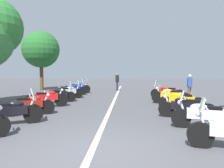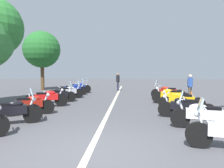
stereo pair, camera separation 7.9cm
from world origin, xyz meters
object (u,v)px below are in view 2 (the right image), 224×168
motorcycle_left_row_7 (79,88)px  motorcycle_right_row_1 (203,115)px  motorcycle_right_row_3 (181,100)px  motorcycle_right_row_2 (186,107)px  motorcycle_left_row_5 (68,92)px  motorcycle_left_row_6 (73,89)px  motorcycle_left_row_2 (30,104)px  motorcycle_right_row_4 (171,96)px  motorcycle_left_row_4 (59,95)px  bystander_0 (190,85)px  motorcycle_right_row_5 (167,92)px  bystander_1 (118,80)px  traffic_cone_0 (192,96)px  motorcycle_left_row_3 (47,98)px  roadside_tree_2 (42,50)px  motorcycle_left_row_1 (11,111)px

motorcycle_left_row_7 → motorcycle_right_row_1: motorcycle_left_row_7 is taller
motorcycle_right_row_3 → motorcycle_right_row_2: bearing=95.4°
motorcycle_left_row_5 → motorcycle_left_row_6: (1.73, 0.17, 0.00)m
motorcycle_left_row_2 → motorcycle_right_row_4: bearing=3.5°
motorcycle_left_row_4 → bystander_0: size_ratio=1.15×
motorcycle_left_row_6 → motorcycle_right_row_3: 8.14m
motorcycle_left_row_6 → motorcycle_right_row_2: (-6.55, -6.25, -0.02)m
motorcycle_right_row_4 → bystander_0: (2.05, -1.62, 0.46)m
motorcycle_right_row_5 → motorcycle_left_row_6: bearing=8.3°
bystander_0 → bystander_1: (5.14, 4.91, 0.01)m
bystander_1 → motorcycle_right_row_2: bearing=-81.1°
motorcycle_right_row_2 → motorcycle_left_row_7: bearing=-36.1°
motorcycle_right_row_4 → traffic_cone_0: size_ratio=3.26×
motorcycle_left_row_7 → motorcycle_right_row_3: (-6.31, -6.41, -0.02)m
motorcycle_left_row_3 → motorcycle_left_row_6: size_ratio=1.04×
motorcycle_left_row_5 → motorcycle_right_row_1: (-6.26, -6.21, -0.01)m
motorcycle_right_row_3 → traffic_cone_0: (2.79, -1.33, -0.16)m
motorcycle_left_row_5 → bystander_1: bystander_1 is taller
motorcycle_left_row_3 → bystander_0: bystander_0 is taller
traffic_cone_0 → roadside_tree_2: roadside_tree_2 is taller
motorcycle_left_row_3 → motorcycle_right_row_5: bearing=-1.6°
motorcycle_right_row_3 → motorcycle_left_row_2: bearing=27.2°
roadside_tree_2 → motorcycle_left_row_5: bearing=-142.4°
motorcycle_left_row_2 → motorcycle_right_row_4: motorcycle_right_row_4 is taller
motorcycle_right_row_4 → bystander_1: size_ratio=1.25×
motorcycle_left_row_1 → motorcycle_right_row_5: bearing=16.3°
motorcycle_left_row_5 → bystander_0: size_ratio=1.13×
motorcycle_left_row_5 → roadside_tree_2: (5.27, 4.06, 3.27)m
motorcycle_left_row_3 → bystander_0: (3.54, -7.97, 0.46)m
motorcycle_right_row_2 → motorcycle_left_row_5: bearing=-22.5°
motorcycle_left_row_5 → motorcycle_right_row_4: bearing=-48.0°
motorcycle_left_row_2 → motorcycle_right_row_3: (1.57, -6.45, 0.00)m
motorcycle_right_row_5 → motorcycle_right_row_3: bearing=111.8°
motorcycle_left_row_6 → bystander_1: size_ratio=1.17×
roadside_tree_2 → traffic_cone_0: bearing=-115.9°
motorcycle_left_row_2 → motorcycle_left_row_4: bearing=65.3°
motorcycle_left_row_2 → bystander_1: size_ratio=1.17×
motorcycle_left_row_3 → motorcycle_left_row_4: size_ratio=1.07×
motorcycle_left_row_1 → motorcycle_left_row_7: size_ratio=1.02×
motorcycle_right_row_1 → motorcycle_right_row_4: size_ratio=1.00×
motorcycle_left_row_2 → motorcycle_right_row_5: size_ratio=0.92×
motorcycle_right_row_2 → bystander_1: bearing=-57.1°
motorcycle_left_row_2 → motorcycle_left_row_3: 1.75m
motorcycle_right_row_3 → motorcycle_right_row_5: (3.34, -0.01, 0.02)m
motorcycle_left_row_1 → bystander_1: (11.93, -2.94, 0.46)m
motorcycle_left_row_3 → motorcycle_left_row_5: (3.02, -0.16, -0.00)m
motorcycle_left_row_7 → bystander_1: 3.96m
motorcycle_right_row_2 → motorcycle_right_row_5: motorcycle_right_row_5 is taller
motorcycle_right_row_5 → bystander_1: bystander_1 is taller
motorcycle_right_row_3 → motorcycle_left_row_6: bearing=-23.8°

